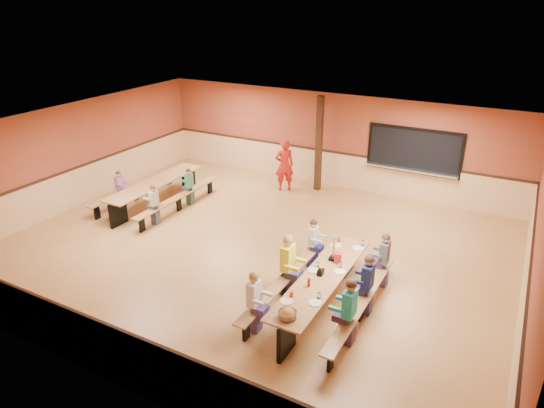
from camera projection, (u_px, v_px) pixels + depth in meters
The scene contains 23 objects.
ground at pixel (254, 248), 12.04m from camera, with size 12.00×12.00×0.00m, color #A06F3C.
room_envelope at pixel (253, 223), 11.77m from camera, with size 12.04×10.04×3.02m.
kitchen_pass_through at pixel (414, 153), 14.31m from camera, with size 2.78×0.28×1.38m.
structural_post at pixel (319, 144), 15.08m from camera, with size 0.18×0.18×3.00m, color black.
cafeteria_table_main at pixel (322, 285), 9.55m from camera, with size 1.91×3.70×0.74m.
cafeteria_table_second at pixel (156, 189), 14.28m from camera, with size 1.91×3.70×0.74m.
seated_child_white_left at pixel (254, 302), 8.87m from camera, with size 0.38×0.31×1.23m, color white, non-canonical shape.
seated_adult_yellow at pixel (288, 266), 9.95m from camera, with size 0.44×0.36×1.35m, color #FEFF2E, non-canonical shape.
seated_child_grey_left at pixel (313, 244), 11.02m from camera, with size 0.35×0.29×1.17m, color silver, non-canonical shape.
seated_child_teal_right at pixel (349, 312), 8.54m from camera, with size 0.41×0.34×1.30m, color #25AEAD, non-canonical shape.
seated_child_navy_right at pixel (367, 285), 9.36m from camera, with size 0.40×0.33×1.27m, color navy, non-canonical shape.
seated_child_char_right at pixel (384, 260), 10.27m from camera, with size 0.37×0.30×1.22m, color #4A4F53, non-canonical shape.
seated_child_purple_sec at pixel (120, 189), 14.15m from camera, with size 0.32×0.26×1.10m, color #8C5884, non-canonical shape.
seated_child_green_sec at pixel (190, 187), 14.35m from camera, with size 0.32×0.26×1.10m, color #328255, non-canonical shape.
seated_child_tan_sec at pixel (154, 205), 13.10m from camera, with size 0.32×0.26×1.11m, color #B5AC91, non-canonical shape.
standing_woman at pixel (284, 165), 15.29m from camera, with size 0.61×0.40×1.67m, color #AC1E13.
punch_pitcher at pixel (338, 258), 9.89m from camera, with size 0.16×0.16×0.22m, color red.
chip_bowl at pixel (288, 314), 8.22m from camera, with size 0.32×0.32×0.15m, color orange, non-canonical shape.
napkin_dispenser at pixel (321, 272), 9.47m from camera, with size 0.10×0.14×0.13m, color black.
condiment_mustard at pixel (321, 271), 9.48m from camera, with size 0.06×0.06×0.17m, color yellow.
condiment_ketchup at pixel (309, 282), 9.10m from camera, with size 0.06×0.06×0.17m, color #B2140F.
table_paddle at pixel (333, 254), 9.98m from camera, with size 0.16×0.16×0.56m.
place_settings at pixel (323, 274), 9.44m from camera, with size 0.65×3.30×0.11m, color beige, non-canonical shape.
Camera 1 is at (5.45, -9.11, 5.80)m, focal length 32.00 mm.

